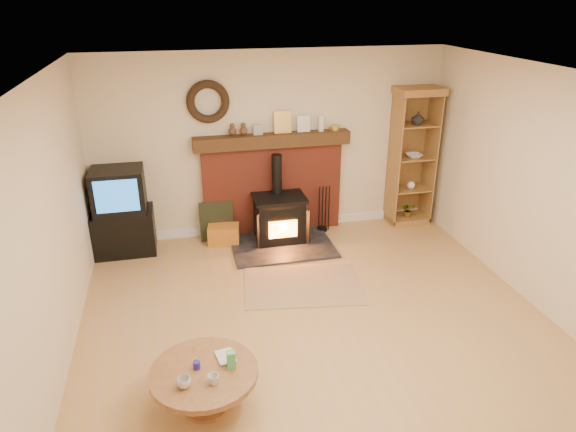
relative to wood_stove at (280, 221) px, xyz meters
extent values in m
plane|color=tan|center=(-0.02, -2.27, -0.33)|extent=(5.50, 5.50, 0.00)
cube|color=beige|center=(-0.02, 0.48, 0.97)|extent=(5.00, 0.02, 2.60)
cube|color=beige|center=(-2.52, -2.27, 0.97)|extent=(0.02, 5.50, 2.60)
cube|color=beige|center=(2.48, -2.27, 0.97)|extent=(0.02, 5.50, 2.60)
cube|color=white|center=(-0.02, -2.27, 2.27)|extent=(5.00, 5.50, 0.02)
cube|color=white|center=(-0.02, 0.46, -0.27)|extent=(5.00, 0.04, 0.12)
torus|color=black|center=(-0.87, 0.42, 1.62)|extent=(0.57, 0.11, 0.57)
cube|color=#993827|center=(-0.02, 0.41, 0.32)|extent=(2.00, 0.15, 1.30)
cube|color=#341E10|center=(-0.02, 0.37, 1.06)|extent=(2.20, 0.22, 0.18)
cube|color=#999999|center=(-0.22, 0.38, 1.22)|extent=(0.13, 0.05, 0.14)
cube|color=gold|center=(0.13, 0.40, 1.30)|extent=(0.24, 0.06, 0.30)
cube|color=white|center=(0.43, 0.40, 1.26)|extent=(0.18, 0.05, 0.22)
cylinder|color=white|center=(0.68, 0.38, 1.26)|extent=(0.08, 0.08, 0.22)
cylinder|color=gold|center=(0.88, 0.38, 1.19)|extent=(0.14, 0.14, 0.07)
cube|color=black|center=(0.00, -0.17, -0.31)|extent=(1.40, 1.00, 0.03)
cube|color=black|center=(0.00, 0.03, 0.01)|extent=(0.66, 0.47, 0.61)
cube|color=black|center=(0.00, 0.03, 0.33)|extent=(0.72, 0.52, 0.04)
cylinder|color=black|center=(0.00, 0.18, 0.63)|extent=(0.14, 0.14, 0.56)
cube|color=orange|center=(0.00, -0.21, -0.03)|extent=(0.39, 0.02, 0.24)
cube|color=black|center=(-0.30, -0.15, -0.02)|extent=(0.16, 0.21, 0.49)
cube|color=black|center=(0.30, -0.15, -0.02)|extent=(0.16, 0.21, 0.49)
cube|color=brown|center=(0.02, -1.24, -0.32)|extent=(1.54, 1.16, 0.01)
cube|color=black|center=(-2.12, 0.20, -0.03)|extent=(0.81, 0.56, 0.59)
cube|color=black|center=(-2.12, 0.20, 0.56)|extent=(0.67, 0.56, 0.59)
cube|color=#2063B5|center=(-2.12, -0.09, 0.59)|extent=(0.53, 0.02, 0.43)
cube|color=brown|center=(2.07, 0.26, -0.28)|extent=(0.60, 0.44, 0.10)
cube|color=brown|center=(2.07, 0.47, 0.68)|extent=(0.60, 0.02, 1.91)
cube|color=brown|center=(1.78, 0.26, 0.68)|extent=(0.02, 0.44, 1.91)
cube|color=brown|center=(2.36, 0.26, 0.68)|extent=(0.02, 0.44, 1.91)
cube|color=brown|center=(2.07, 0.26, 1.68)|extent=(0.66, 0.48, 0.10)
cube|color=brown|center=(2.07, 0.26, 0.22)|extent=(0.56, 0.40, 0.02)
cube|color=brown|center=(2.07, 0.26, 0.71)|extent=(0.56, 0.40, 0.02)
cube|color=brown|center=(2.07, 0.26, 1.20)|extent=(0.56, 0.40, 0.02)
imported|color=white|center=(2.07, 0.21, 1.30)|extent=(0.18, 0.18, 0.19)
imported|color=white|center=(2.07, 0.21, 0.75)|extent=(0.24, 0.24, 0.06)
sphere|color=white|center=(2.07, 0.21, 0.29)|extent=(0.12, 0.12, 0.12)
imported|color=#50B76B|center=(2.07, 0.21, -0.11)|extent=(0.21, 0.18, 0.23)
cube|color=gold|center=(-0.78, 0.13, -0.19)|extent=(0.47, 0.34, 0.27)
cube|color=black|center=(-0.86, 0.28, -0.04)|extent=(0.47, 0.13, 0.57)
cylinder|color=black|center=(0.69, 0.23, -0.31)|extent=(0.16, 0.16, 0.04)
cylinder|color=black|center=(0.64, 0.23, 0.02)|extent=(0.02, 0.02, 0.70)
cylinder|color=black|center=(0.69, 0.23, 0.02)|extent=(0.02, 0.02, 0.70)
cylinder|color=black|center=(0.74, 0.23, 0.02)|extent=(0.02, 0.02, 0.70)
cylinder|color=black|center=(0.79, 0.23, 0.02)|extent=(0.02, 0.02, 0.70)
cylinder|color=brown|center=(-1.28, -2.97, -0.31)|extent=(0.40, 0.40, 0.03)
cylinder|color=brown|center=(-1.28, -2.97, -0.15)|extent=(0.15, 0.15, 0.32)
cylinder|color=brown|center=(-1.28, -2.97, 0.04)|extent=(0.91, 0.91, 0.05)
imported|color=white|center=(-1.45, -3.13, 0.11)|extent=(0.11, 0.11, 0.09)
imported|color=white|center=(-1.21, -3.15, 0.10)|extent=(0.09, 0.09, 0.08)
imported|color=#4C331E|center=(-1.16, -2.86, 0.07)|extent=(0.15, 0.20, 0.02)
cylinder|color=#251F98|center=(-1.34, -2.93, 0.10)|extent=(0.06, 0.06, 0.07)
cube|color=#50B76B|center=(-1.05, -2.99, 0.14)|extent=(0.07, 0.07, 0.16)
camera|label=1|loc=(-1.36, -6.44, 2.95)|focal=32.00mm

